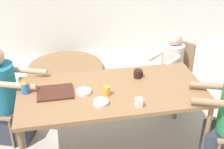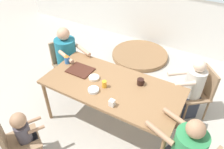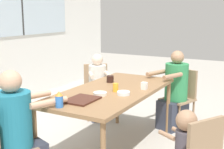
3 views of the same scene
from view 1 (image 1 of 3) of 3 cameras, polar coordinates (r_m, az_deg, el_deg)
The scene contains 13 objects.
ground_plane at distance 3.62m, azimuth -0.00°, elevation -13.28°, with size 16.00×16.00×0.00m, color #B2ADA3.
dining_table at distance 3.18m, azimuth -0.00°, elevation -3.74°, with size 1.89×0.90×0.77m.
chair_for_man_teal_shirt at distance 4.29m, azimuth 11.69°, elevation 1.45°, with size 0.56×0.56×0.84m.
person_man_blue_shirt at distance 3.65m, azimuth -18.86°, elevation -4.58°, with size 0.71×0.54×1.16m.
person_man_teal_shirt at distance 4.17m, azimuth 10.55°, elevation 0.32°, with size 0.56×0.53×1.03m.
food_tray_dark at distance 3.15m, azimuth -10.32°, elevation -3.23°, with size 0.35×0.28×0.02m.
coffee_mug at distance 3.37m, azimuth 4.79°, elevation 0.14°, with size 0.10×0.09×0.09m.
sippy_cup at distance 3.18m, azimuth -15.67°, elevation -2.07°, with size 0.08×0.08×0.16m.
juice_glass at distance 3.04m, azimuth -0.98°, elevation -3.03°, with size 0.06×0.06×0.10m.
milk_carton_small at distance 2.90m, azimuth 4.92°, elevation -5.14°, with size 0.06×0.06×0.09m.
bowl_white_shallow at distance 3.10m, azimuth -5.18°, elevation -3.18°, with size 0.15×0.15×0.03m.
bowl_cereal at distance 2.93m, azimuth -2.04°, elevation -5.13°, with size 0.14×0.14×0.04m.
folded_table_stack at distance 5.15m, azimuth -8.47°, elevation 1.05°, with size 1.23×1.23×0.09m.
Camera 1 is at (-0.51, -2.63, 2.44)m, focal length 50.00 mm.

